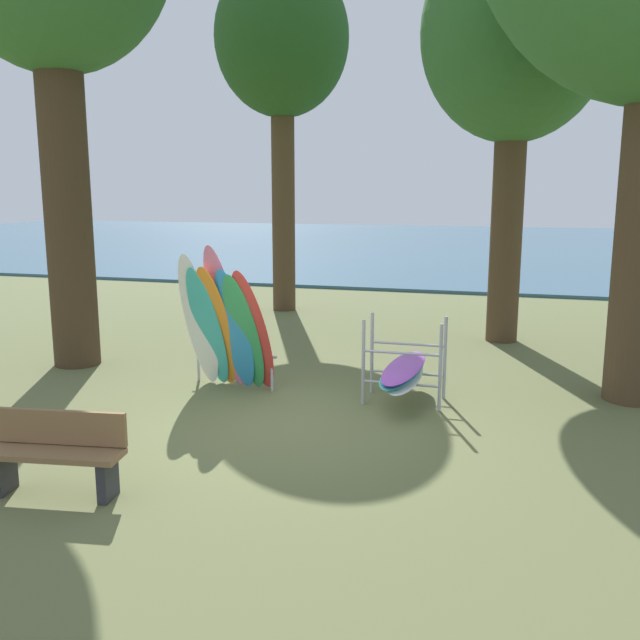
{
  "coord_description": "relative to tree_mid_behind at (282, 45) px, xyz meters",
  "views": [
    {
      "loc": [
        2.85,
        -8.43,
        3.09
      ],
      "look_at": [
        -0.04,
        1.62,
        1.1
      ],
      "focal_mm": 38.93,
      "sensor_mm": 36.0,
      "label": 1
    }
  ],
  "objects": [
    {
      "name": "ground_plane",
      "position": [
        2.92,
        -8.28,
        -6.48
      ],
      "size": [
        80.0,
        80.0,
        0.0
      ],
      "primitive_type": "plane",
      "color": "#60663D"
    },
    {
      "name": "lake_water",
      "position": [
        2.92,
        21.92,
        -6.43
      ],
      "size": [
        80.0,
        36.0,
        0.1
      ],
      "primitive_type": "cube",
      "color": "#38607A",
      "rests_on": "ground"
    },
    {
      "name": "tree_mid_behind",
      "position": [
        0.0,
        0.0,
        0.0
      ],
      "size": [
        3.25,
        3.25,
        8.52
      ],
      "color": "#4C3823",
      "rests_on": "ground"
    },
    {
      "name": "tree_far_left_back",
      "position": [
        5.49,
        -2.25,
        -0.56
      ],
      "size": [
        3.64,
        3.64,
        8.13
      ],
      "color": "#4C3823",
      "rests_on": "ground"
    },
    {
      "name": "leaning_board_pile",
      "position": [
        1.51,
        -7.14,
        -5.47
      ],
      "size": [
        1.61,
        0.98,
        2.29
      ],
      "color": "white",
      "rests_on": "ground"
    },
    {
      "name": "board_storage_rack",
      "position": [
        4.23,
        -6.94,
        -6.01
      ],
      "size": [
        1.15,
        2.12,
        1.25
      ],
      "color": "#9EA0A5",
      "rests_on": "ground"
    },
    {
      "name": "park_bench",
      "position": [
        1.33,
        -11.02,
        -6.03
      ],
      "size": [
        1.44,
        0.6,
        0.85
      ],
      "color": "#2D2D33",
      "rests_on": "ground"
    }
  ]
}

